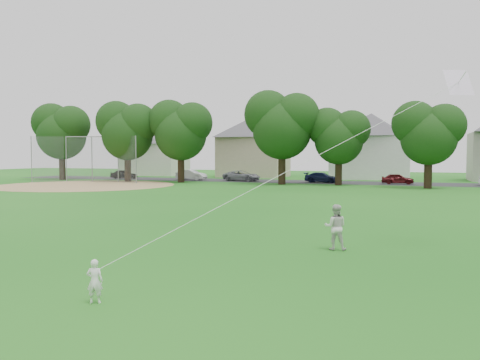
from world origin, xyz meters
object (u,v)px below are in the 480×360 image
(kite, at_px, (316,156))
(baseball_backstop, at_px, (90,159))
(older_boy, at_px, (335,227))
(toddler, at_px, (95,281))

(kite, relative_size, baseball_backstop, 1.06)
(older_boy, bearing_deg, kite, 81.16)
(kite, bearing_deg, toddler, -130.64)
(older_boy, xyz_separation_m, baseball_backstop, (-32.01, 28.84, 1.86))
(toddler, height_order, older_boy, older_boy)
(toddler, distance_m, baseball_backstop, 45.81)
(older_boy, xyz_separation_m, kite, (-0.09, -2.88, 2.26))
(baseball_backstop, bearing_deg, toddler, -51.90)
(toddler, bearing_deg, baseball_backstop, -72.69)
(older_boy, bearing_deg, baseball_backstop, -49.07)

